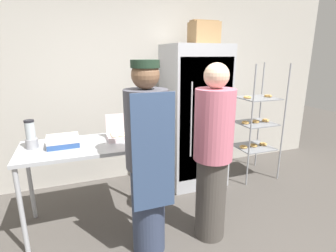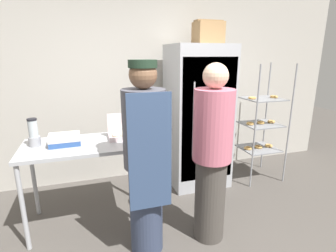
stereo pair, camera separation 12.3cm
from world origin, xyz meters
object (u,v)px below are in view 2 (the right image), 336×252
object	(u,v)px
donut_box	(122,134)
binder_stack	(65,140)
refrigerator	(198,117)
baking_rack	(261,124)
person_customer	(212,155)
blender_pitcher	(34,134)
person_baker	(145,159)
cardboard_storage_box	(208,33)

from	to	relation	value
donut_box	binder_stack	size ratio (longest dim) A/B	0.94
binder_stack	donut_box	bearing A→B (deg)	3.35
refrigerator	baking_rack	bearing A→B (deg)	-9.72
donut_box	person_customer	distance (m)	1.02
baking_rack	blender_pitcher	xyz separation A→B (m)	(-2.92, -0.30, 0.22)
baking_rack	person_baker	distance (m)	2.18
person_baker	refrigerator	bearing A→B (deg)	48.83
person_customer	baking_rack	bearing A→B (deg)	38.00
blender_pitcher	person_baker	distance (m)	1.20
cardboard_storage_box	baking_rack	bearing A→B (deg)	-14.64
baking_rack	blender_pitcher	distance (m)	2.94
cardboard_storage_box	person_customer	bearing A→B (deg)	-112.47
person_baker	blender_pitcher	bearing A→B (deg)	144.66
person_baker	donut_box	bearing A→B (deg)	99.06
refrigerator	person_customer	bearing A→B (deg)	-107.51
refrigerator	donut_box	size ratio (longest dim) A/B	6.63
donut_box	binder_stack	world-z (taller)	donut_box
baking_rack	cardboard_storage_box	xyz separation A→B (m)	(-0.79, 0.21, 1.26)
binder_stack	person_baker	distance (m)	0.95
blender_pitcher	cardboard_storage_box	distance (m)	2.42
donut_box	person_customer	size ratio (longest dim) A/B	0.17
blender_pitcher	person_baker	world-z (taller)	person_baker
cardboard_storage_box	person_customer	size ratio (longest dim) A/B	0.21
refrigerator	blender_pitcher	world-z (taller)	refrigerator
cardboard_storage_box	blender_pitcher	bearing A→B (deg)	-166.53
binder_stack	blender_pitcher	bearing A→B (deg)	169.56
binder_stack	cardboard_storage_box	size ratio (longest dim) A/B	0.86
baking_rack	binder_stack	bearing A→B (deg)	-172.36
refrigerator	cardboard_storage_box	xyz separation A→B (m)	(0.14, 0.05, 1.11)
binder_stack	person_customer	distance (m)	1.49
person_baker	person_customer	world-z (taller)	person_baker
baking_rack	binder_stack	distance (m)	2.66
binder_stack	refrigerator	bearing A→B (deg)	16.76
refrigerator	person_customer	world-z (taller)	refrigerator
blender_pitcher	cardboard_storage_box	bearing A→B (deg)	13.47
binder_stack	person_baker	bearing A→B (deg)	-42.76
cardboard_storage_box	person_customer	xyz separation A→B (m)	(-0.51, -1.22, -1.19)
cardboard_storage_box	person_customer	distance (m)	1.78
blender_pitcher	binder_stack	distance (m)	0.30
refrigerator	binder_stack	distance (m)	1.78
cardboard_storage_box	person_baker	size ratio (longest dim) A/B	0.21
donut_box	person_customer	world-z (taller)	person_customer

